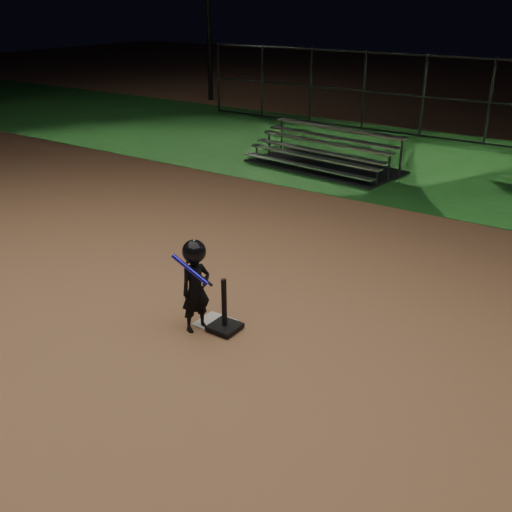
{
  "coord_description": "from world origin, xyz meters",
  "views": [
    {
      "loc": [
        4.57,
        -5.63,
        4.13
      ],
      "look_at": [
        0.0,
        1.0,
        0.65
      ],
      "focal_mm": 42.47,
      "sensor_mm": 36.0,
      "label": 1
    }
  ],
  "objects_px": {
    "home_plate": "(215,323)",
    "batting_tee": "(225,320)",
    "child_batter": "(195,283)",
    "bleacher_left": "(324,161)"
  },
  "relations": [
    {
      "from": "batting_tee",
      "to": "bleacher_left",
      "type": "distance_m",
      "value": 8.55
    },
    {
      "from": "child_batter",
      "to": "bleacher_left",
      "type": "distance_m",
      "value": 8.62
    },
    {
      "from": "home_plate",
      "to": "batting_tee",
      "type": "xyz_separation_m",
      "value": [
        0.23,
        -0.07,
        0.14
      ]
    },
    {
      "from": "bleacher_left",
      "to": "batting_tee",
      "type": "bearing_deg",
      "value": -63.34
    },
    {
      "from": "batting_tee",
      "to": "child_batter",
      "type": "height_order",
      "value": "child_batter"
    },
    {
      "from": "home_plate",
      "to": "child_batter",
      "type": "relative_size",
      "value": 0.35
    },
    {
      "from": "home_plate",
      "to": "bleacher_left",
      "type": "height_order",
      "value": "bleacher_left"
    },
    {
      "from": "home_plate",
      "to": "bleacher_left",
      "type": "distance_m",
      "value": 8.41
    },
    {
      "from": "child_batter",
      "to": "bleacher_left",
      "type": "height_order",
      "value": "child_batter"
    },
    {
      "from": "child_batter",
      "to": "bleacher_left",
      "type": "xyz_separation_m",
      "value": [
        -2.58,
        8.21,
        -0.48
      ]
    }
  ]
}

